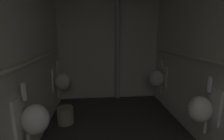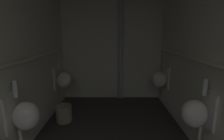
{
  "view_description": "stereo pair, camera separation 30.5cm",
  "coord_description": "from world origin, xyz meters",
  "px_view_note": "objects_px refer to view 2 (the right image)",
  "views": [
    {
      "loc": [
        -0.3,
        0.32,
        1.51
      ],
      "look_at": [
        -0.01,
        3.3,
        0.87
      ],
      "focal_mm": 26.41,
      "sensor_mm": 36.0,
      "label": 1
    },
    {
      "loc": [
        0.01,
        0.32,
        1.51
      ],
      "look_at": [
        -0.01,
        3.3,
        0.87
      ],
      "focal_mm": 26.41,
      "sensor_mm": 36.0,
      "label": 2
    }
  ],
  "objects_px": {
    "urinal_left_mid": "(25,115)",
    "urinal_right_far": "(161,79)",
    "standpipe_back_wall": "(121,47)",
    "urinal_right_mid": "(197,113)",
    "waste_bin": "(65,113)",
    "urinal_left_far": "(64,80)"
  },
  "relations": [
    {
      "from": "urinal_left_mid",
      "to": "urinal_right_far",
      "type": "distance_m",
      "value": 2.53
    },
    {
      "from": "urinal_right_far",
      "to": "standpipe_back_wall",
      "type": "distance_m",
      "value": 1.12
    },
    {
      "from": "urinal_right_mid",
      "to": "waste_bin",
      "type": "xyz_separation_m",
      "value": [
        -1.85,
        0.9,
        -0.47
      ]
    },
    {
      "from": "urinal_right_mid",
      "to": "urinal_left_far",
      "type": "bearing_deg",
      "value": 143.88
    },
    {
      "from": "urinal_right_far",
      "to": "urinal_right_mid",
      "type": "bearing_deg",
      "value": -90.0
    },
    {
      "from": "urinal_right_mid",
      "to": "waste_bin",
      "type": "bearing_deg",
      "value": 153.95
    },
    {
      "from": "urinal_right_far",
      "to": "waste_bin",
      "type": "bearing_deg",
      "value": -162.26
    },
    {
      "from": "waste_bin",
      "to": "urinal_right_mid",
      "type": "bearing_deg",
      "value": -26.05
    },
    {
      "from": "urinal_left_mid",
      "to": "standpipe_back_wall",
      "type": "relative_size",
      "value": 0.31
    },
    {
      "from": "urinal_left_mid",
      "to": "waste_bin",
      "type": "xyz_separation_m",
      "value": [
        0.15,
        0.96,
        -0.47
      ]
    },
    {
      "from": "urinal_right_mid",
      "to": "urinal_right_far",
      "type": "relative_size",
      "value": 1.0
    },
    {
      "from": "urinal_right_mid",
      "to": "urinal_left_mid",
      "type": "bearing_deg",
      "value": -178.32
    },
    {
      "from": "urinal_left_far",
      "to": "urinal_right_mid",
      "type": "distance_m",
      "value": 2.47
    },
    {
      "from": "standpipe_back_wall",
      "to": "waste_bin",
      "type": "height_order",
      "value": "standpipe_back_wall"
    },
    {
      "from": "urinal_left_mid",
      "to": "urinal_right_mid",
      "type": "relative_size",
      "value": 1.0
    },
    {
      "from": "urinal_right_far",
      "to": "standpipe_back_wall",
      "type": "xyz_separation_m",
      "value": [
        -0.8,
        0.47,
        0.63
      ]
    },
    {
      "from": "standpipe_back_wall",
      "to": "waste_bin",
      "type": "relative_size",
      "value": 8.37
    },
    {
      "from": "urinal_left_far",
      "to": "standpipe_back_wall",
      "type": "height_order",
      "value": "standpipe_back_wall"
    },
    {
      "from": "urinal_left_mid",
      "to": "standpipe_back_wall",
      "type": "bearing_deg",
      "value": 59.35
    },
    {
      "from": "urinal_right_far",
      "to": "urinal_left_far",
      "type": "bearing_deg",
      "value": -178.97
    },
    {
      "from": "urinal_left_mid",
      "to": "standpipe_back_wall",
      "type": "distance_m",
      "value": 2.43
    },
    {
      "from": "urinal_right_mid",
      "to": "standpipe_back_wall",
      "type": "bearing_deg",
      "value": 112.25
    }
  ]
}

